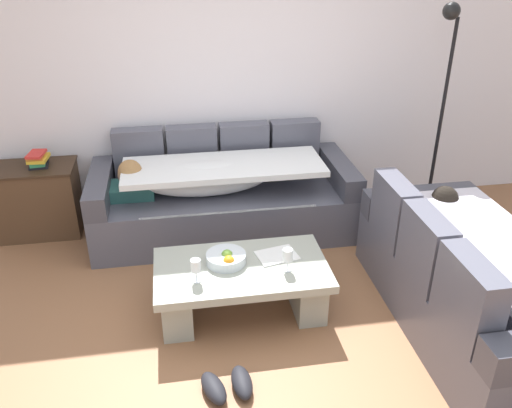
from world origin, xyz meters
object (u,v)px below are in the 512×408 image
(couch_along_wall, at_px, (220,197))
(floor_lamp, at_px, (441,103))
(fruit_bowl, at_px, (226,258))
(side_cabinet, at_px, (38,200))
(book_stack_on_cabinet, at_px, (38,159))
(couch_near_window, at_px, (468,282))
(coffee_table, at_px, (242,283))
(pair_of_shoes, at_px, (228,385))
(open_magazine, at_px, (277,255))
(wine_glass_near_right, at_px, (288,256))
(wine_glass_near_left, at_px, (196,266))

(couch_along_wall, relative_size, floor_lamp, 1.17)
(fruit_bowl, relative_size, side_cabinet, 0.39)
(side_cabinet, xyz_separation_m, book_stack_on_cabinet, (0.07, 0.00, 0.38))
(couch_near_window, bearing_deg, coffee_table, 76.05)
(pair_of_shoes, bearing_deg, floor_lamp, 41.61)
(couch_along_wall, height_order, open_magazine, couch_along_wall)
(fruit_bowl, xyz_separation_m, floor_lamp, (2.01, 1.08, 0.70))
(couch_along_wall, xyz_separation_m, coffee_table, (0.03, -1.19, -0.09))
(couch_along_wall, relative_size, wine_glass_near_right, 13.73)
(wine_glass_near_right, xyz_separation_m, pair_of_shoes, (-0.49, -0.64, -0.45))
(wine_glass_near_right, height_order, side_cabinet, side_cabinet)
(wine_glass_near_left, bearing_deg, coffee_table, 21.67)
(wine_glass_near_right, xyz_separation_m, floor_lamp, (1.62, 1.23, 0.62))
(floor_lamp, bearing_deg, coffee_table, -149.44)
(wine_glass_near_right, xyz_separation_m, open_magazine, (-0.03, 0.19, -0.11))
(coffee_table, relative_size, floor_lamp, 0.62)
(wine_glass_near_left, xyz_separation_m, side_cabinet, (-1.31, 1.54, -0.17))
(floor_lamp, bearing_deg, side_cabinet, 175.38)
(couch_near_window, distance_m, side_cabinet, 3.60)
(couch_near_window, height_order, wine_glass_near_left, couch_near_window)
(couch_near_window, height_order, side_cabinet, couch_near_window)
(fruit_bowl, bearing_deg, pair_of_shoes, -96.59)
(couch_along_wall, height_order, couch_near_window, same)
(couch_along_wall, relative_size, couch_near_window, 1.19)
(couch_along_wall, height_order, book_stack_on_cabinet, couch_along_wall)
(couch_along_wall, distance_m, floor_lamp, 2.10)
(wine_glass_near_right, distance_m, floor_lamp, 2.12)
(fruit_bowl, relative_size, wine_glass_near_right, 1.69)
(coffee_table, bearing_deg, pair_of_shoes, -104.34)
(wine_glass_near_left, distance_m, open_magazine, 0.63)
(couch_near_window, height_order, pair_of_shoes, couch_near_window)
(book_stack_on_cabinet, bearing_deg, couch_near_window, -30.40)
(coffee_table, bearing_deg, book_stack_on_cabinet, 137.67)
(coffee_table, bearing_deg, fruit_bowl, 149.69)
(side_cabinet, bearing_deg, coffee_table, -41.09)
(coffee_table, relative_size, fruit_bowl, 4.29)
(wine_glass_near_left, distance_m, wine_glass_near_right, 0.62)
(wine_glass_near_left, relative_size, side_cabinet, 0.23)
(fruit_bowl, relative_size, floor_lamp, 0.14)
(floor_lamp, bearing_deg, wine_glass_near_left, -150.61)
(floor_lamp, bearing_deg, open_magazine, -147.60)
(couch_near_window, bearing_deg, couch_along_wall, 44.21)
(couch_along_wall, bearing_deg, couch_near_window, -45.79)
(couch_near_window, relative_size, coffee_table, 1.59)
(open_magazine, bearing_deg, wine_glass_near_left, -171.98)
(wine_glass_near_left, bearing_deg, wine_glass_near_right, 2.38)
(fruit_bowl, height_order, pair_of_shoes, fruit_bowl)
(fruit_bowl, xyz_separation_m, wine_glass_near_right, (0.40, -0.16, 0.08))
(wine_glass_near_left, xyz_separation_m, wine_glass_near_right, (0.62, 0.03, 0.00))
(open_magazine, height_order, floor_lamp, floor_lamp)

